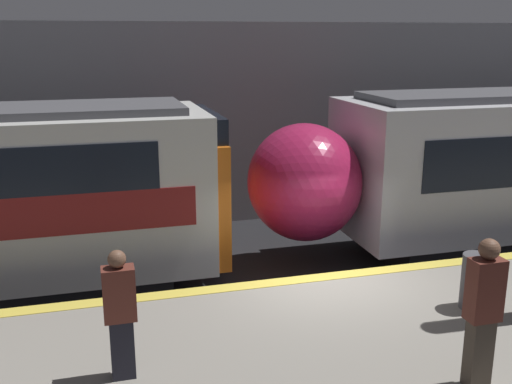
# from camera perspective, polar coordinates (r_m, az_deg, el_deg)

# --- Properties ---
(ground_plane) EXTENTS (120.00, 120.00, 0.00)m
(ground_plane) POSITION_cam_1_polar(r_m,az_deg,el_deg) (10.97, 6.17, -12.84)
(ground_plane) COLOR black
(platform) EXTENTS (40.00, 4.86, 1.07)m
(platform) POSITION_cam_1_polar(r_m,az_deg,el_deg) (8.80, 12.33, -16.69)
(platform) COLOR gray
(platform) RESTS_ON ground
(station_rear_barrier) EXTENTS (50.00, 0.15, 5.38)m
(station_rear_barrier) POSITION_cam_1_polar(r_m,az_deg,el_deg) (16.25, -2.24, 6.39)
(station_rear_barrier) COLOR #939399
(station_rear_barrier) RESTS_ON ground
(person_waiting) EXTENTS (0.38, 0.24, 1.63)m
(person_waiting) POSITION_cam_1_polar(r_m,az_deg,el_deg) (7.36, -12.81, -11.07)
(person_waiting) COLOR black
(person_waiting) RESTS_ON platform
(person_walking) EXTENTS (0.38, 0.24, 1.83)m
(person_walking) POSITION_cam_1_polar(r_m,az_deg,el_deg) (7.43, 20.80, -10.40)
(person_walking) COLOR #473D33
(person_walking) RESTS_ON platform
(trash_bin) EXTENTS (0.44, 0.44, 0.85)m
(trash_bin) POSITION_cam_1_polar(r_m,az_deg,el_deg) (9.66, 20.20, -8.02)
(trash_bin) COLOR #4C4C51
(trash_bin) RESTS_ON platform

